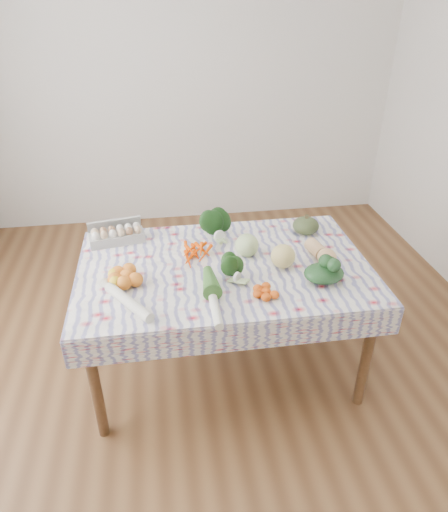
{
  "coord_description": "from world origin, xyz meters",
  "views": [
    {
      "loc": [
        -0.33,
        -2.19,
        2.15
      ],
      "look_at": [
        0.0,
        0.0,
        0.82
      ],
      "focal_mm": 32.0,
      "sensor_mm": 36.0,
      "label": 1
    }
  ],
  "objects_px": {
    "cabbage": "(247,245)",
    "egg_carton": "(117,236)",
    "dining_table": "(224,277)",
    "grapefruit": "(283,256)",
    "kabocha_squash": "(306,226)",
    "butternut_squash": "(321,251)"
  },
  "relations": [
    {
      "from": "cabbage",
      "to": "egg_carton",
      "type": "bearing_deg",
      "value": 159.84
    },
    {
      "from": "dining_table",
      "to": "grapefruit",
      "type": "relative_size",
      "value": 11.61
    },
    {
      "from": "egg_carton",
      "to": "kabocha_squash",
      "type": "xyz_separation_m",
      "value": [
        1.19,
        -0.06,
        0.01
      ]
    },
    {
      "from": "dining_table",
      "to": "kabocha_squash",
      "type": "bearing_deg",
      "value": 27.66
    },
    {
      "from": "kabocha_squash",
      "to": "grapefruit",
      "type": "xyz_separation_m",
      "value": [
        -0.25,
        -0.37,
        0.01
      ]
    },
    {
      "from": "cabbage",
      "to": "grapefruit",
      "type": "bearing_deg",
      "value": -40.71
    },
    {
      "from": "butternut_squash",
      "to": "grapefruit",
      "type": "height_order",
      "value": "grapefruit"
    },
    {
      "from": "egg_carton",
      "to": "butternut_squash",
      "type": "distance_m",
      "value": 1.24
    },
    {
      "from": "dining_table",
      "to": "egg_carton",
      "type": "height_order",
      "value": "egg_carton"
    },
    {
      "from": "egg_carton",
      "to": "butternut_squash",
      "type": "bearing_deg",
      "value": -28.44
    },
    {
      "from": "egg_carton",
      "to": "cabbage",
      "type": "distance_m",
      "value": 0.81
    },
    {
      "from": "grapefruit",
      "to": "cabbage",
      "type": "bearing_deg",
      "value": 139.29
    },
    {
      "from": "dining_table",
      "to": "butternut_squash",
      "type": "xyz_separation_m",
      "value": [
        0.57,
        -0.03,
        0.14
      ]
    },
    {
      "from": "dining_table",
      "to": "egg_carton",
      "type": "distance_m",
      "value": 0.73
    },
    {
      "from": "dining_table",
      "to": "cabbage",
      "type": "bearing_deg",
      "value": 28.91
    },
    {
      "from": "cabbage",
      "to": "grapefruit",
      "type": "xyz_separation_m",
      "value": [
        0.18,
        -0.15,
        -0.0
      ]
    },
    {
      "from": "cabbage",
      "to": "kabocha_squash",
      "type": "bearing_deg",
      "value": 27.23
    },
    {
      "from": "egg_carton",
      "to": "cabbage",
      "type": "bearing_deg",
      "value": -30.43
    },
    {
      "from": "kabocha_squash",
      "to": "grapefruit",
      "type": "distance_m",
      "value": 0.45
    },
    {
      "from": "egg_carton",
      "to": "kabocha_squash",
      "type": "distance_m",
      "value": 1.19
    },
    {
      "from": "kabocha_squash",
      "to": "cabbage",
      "type": "relative_size",
      "value": 1.21
    },
    {
      "from": "dining_table",
      "to": "kabocha_squash",
      "type": "xyz_separation_m",
      "value": [
        0.58,
        0.3,
        0.14
      ]
    }
  ]
}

